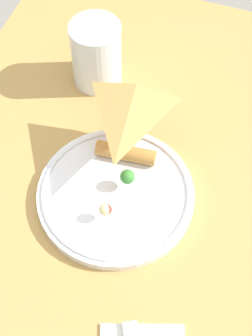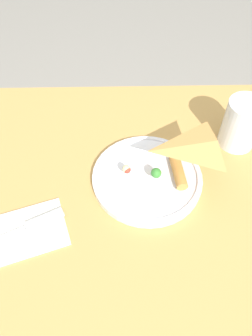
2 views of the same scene
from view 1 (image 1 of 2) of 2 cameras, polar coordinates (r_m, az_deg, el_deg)
name	(u,v)px [view 1 (image 1 of 2)]	position (r m, az deg, el deg)	size (l,w,h in m)	color
dining_table	(169,255)	(0.88, 4.81, -9.56)	(0.99, 0.86, 0.77)	tan
plate_pizza	(116,192)	(0.78, -1.13, -2.71)	(0.24, 0.24, 0.05)	white
milk_glass	(96,55)	(0.89, -3.30, 12.42)	(0.09, 0.09, 0.12)	white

